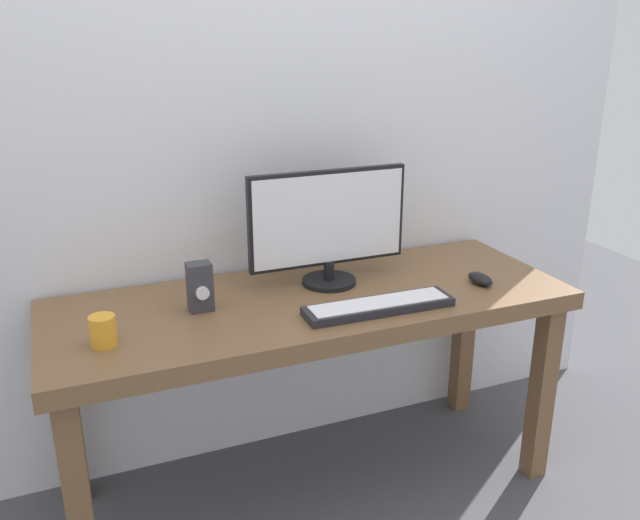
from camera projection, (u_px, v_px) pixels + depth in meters
name	position (u px, v px, depth m)	size (l,w,h in m)	color
ground_plane	(313.00, 484.00, 2.39)	(6.00, 6.00, 0.00)	#4C4C51
wall_back	(272.00, 43.00, 2.19)	(2.90, 0.04, 3.00)	silver
desk	(312.00, 322.00, 2.18)	(1.68, 0.62, 0.73)	brown
monitor	(328.00, 225.00, 2.19)	(0.55, 0.18, 0.39)	black
keyboard_primary	(379.00, 306.00, 2.04)	(0.47, 0.12, 0.03)	#232328
mouse	(480.00, 279.00, 2.24)	(0.06, 0.11, 0.04)	black
audio_controller	(200.00, 287.00, 2.02)	(0.07, 0.07, 0.15)	#333338
coffee_mug	(103.00, 331.00, 1.80)	(0.07, 0.07, 0.09)	orange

